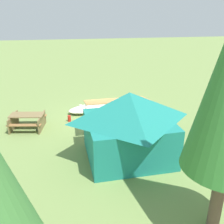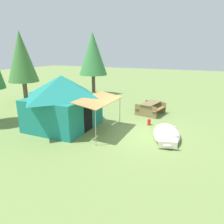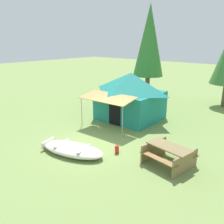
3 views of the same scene
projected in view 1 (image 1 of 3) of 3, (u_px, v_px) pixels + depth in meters
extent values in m
plane|color=olive|center=(98.00, 119.00, 14.12)|extent=(80.00, 80.00, 0.00)
ellipsoid|color=silver|center=(92.00, 108.00, 15.16)|extent=(3.02, 1.86, 0.39)
ellipsoid|color=#4F4C46|center=(92.00, 108.00, 15.15)|extent=(2.76, 1.66, 0.14)
cube|color=beige|center=(83.00, 107.00, 14.89)|extent=(0.36, 0.91, 0.04)
cube|color=beige|center=(101.00, 104.00, 15.32)|extent=(0.36, 0.91, 0.04)
cube|color=silver|center=(112.00, 105.00, 15.65)|extent=(0.27, 0.76, 0.30)
cube|color=#1D7F76|center=(128.00, 138.00, 10.33)|extent=(3.36, 3.10, 1.64)
pyramid|color=#1D7F76|center=(129.00, 106.00, 9.82)|extent=(3.63, 3.35, 1.09)
cube|color=black|center=(119.00, 126.00, 11.73)|extent=(0.76, 0.06, 1.31)
cube|color=#C38B4A|center=(116.00, 100.00, 11.92)|extent=(2.96, 1.37, 0.24)
cylinder|color=gray|center=(86.00, 117.00, 12.47)|extent=(0.04, 0.04, 1.56)
cylinder|color=gray|center=(140.00, 112.00, 13.01)|extent=(0.04, 0.04, 1.56)
cube|color=olive|center=(27.00, 115.00, 12.80)|extent=(1.73, 0.99, 0.04)
cube|color=olive|center=(24.00, 125.00, 12.36)|extent=(1.65, 0.51, 0.04)
cube|color=olive|center=(31.00, 116.00, 13.46)|extent=(1.65, 0.51, 0.04)
cube|color=olive|center=(13.00, 122.00, 12.93)|extent=(0.28, 1.44, 0.72)
cube|color=olive|center=(42.00, 122.00, 12.95)|extent=(0.28, 1.44, 0.72)
cube|color=#B12F2D|center=(137.00, 136.00, 11.86)|extent=(0.60, 0.42, 0.37)
cylinder|color=red|center=(69.00, 118.00, 13.83)|extent=(0.23, 0.23, 0.32)
cylinder|color=brown|center=(217.00, 198.00, 6.82)|extent=(0.33, 0.33, 1.97)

